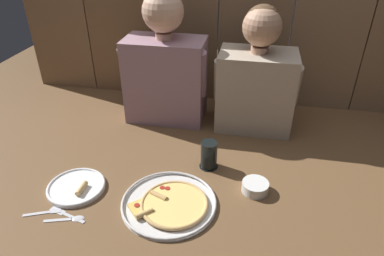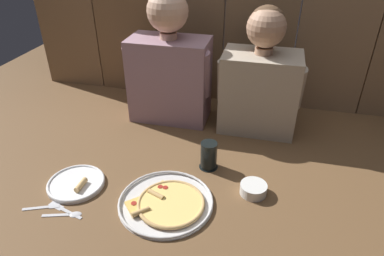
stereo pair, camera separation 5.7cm
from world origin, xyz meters
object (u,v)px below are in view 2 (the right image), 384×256
at_px(diner_left, 169,63).
at_px(drinking_glass, 209,155).
at_px(diner_right, 261,79).
at_px(dipping_bowl, 253,188).
at_px(dinner_plate, 76,183).
at_px(pizza_tray, 167,202).

bearing_deg(diner_left, drinking_glass, -53.91).
bearing_deg(diner_right, dipping_bowl, -86.28).
bearing_deg(dipping_bowl, diner_left, 133.54).
bearing_deg(drinking_glass, dipping_bowl, -31.14).
bearing_deg(dipping_bowl, drinking_glass, 148.86).
bearing_deg(drinking_glass, dinner_plate, -153.88).
bearing_deg(diner_left, diner_right, -0.06).
xyz_separation_m(drinking_glass, dipping_bowl, (0.20, -0.12, -0.04)).
distance_m(pizza_tray, dinner_plate, 0.38).
bearing_deg(drinking_glass, pizza_tray, -112.09).
bearing_deg(dinner_plate, diner_left, 71.58).
relative_size(dinner_plate, drinking_glass, 1.85).
bearing_deg(pizza_tray, diner_right, 67.06).
bearing_deg(dipping_bowl, pizza_tray, -155.84).
bearing_deg(pizza_tray, dipping_bowl, 24.16).
height_order(dinner_plate, diner_left, diner_left).
distance_m(dinner_plate, dipping_bowl, 0.69).
distance_m(diner_left, diner_right, 0.44).
distance_m(pizza_tray, drinking_glass, 0.28).
distance_m(drinking_glass, dipping_bowl, 0.23).
relative_size(dipping_bowl, diner_left, 0.16).
bearing_deg(pizza_tray, diner_left, 105.32).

